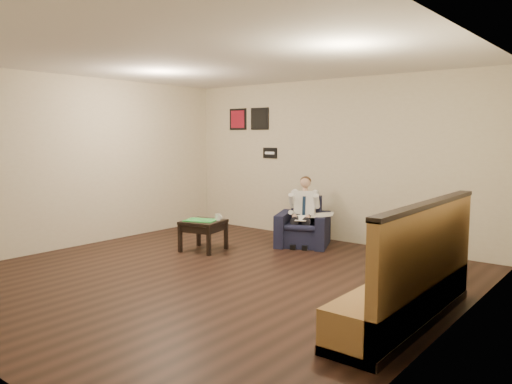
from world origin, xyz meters
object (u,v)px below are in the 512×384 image
Objects in this scene: coffee_mug at (218,217)px; smartphone at (212,219)px; cafe_table at (432,256)px; seated_man at (302,214)px; side_table at (203,236)px; green_folder at (201,220)px; banquette at (404,263)px; armchair at (303,222)px.

smartphone is at bearing 175.02° from coffee_mug.
seated_man is at bearing 162.58° from cafe_table.
seated_man is at bearing 48.69° from side_table.
smartphone reaches higher than side_table.
banquette reaches higher than green_folder.
side_table is 0.31m from smartphone.
seated_man reaches higher than coffee_mug.
green_folder is at bearing -154.79° from seated_man.
side_table is at bearing -154.73° from seated_man.
smartphone is at bearing 162.70° from banquette.
cafe_table is (3.47, 0.28, -0.13)m from smartphone.
seated_man is at bearing 49.17° from coffee_mug.
coffee_mug is (0.19, 0.20, 0.04)m from green_folder.
smartphone is 0.21× the size of cafe_table.
banquette is (2.64, -2.19, 0.05)m from seated_man.
banquette is at bearing -14.65° from side_table.
coffee_mug is at bearing -174.89° from cafe_table.
smartphone is 0.06× the size of banquette.
coffee_mug is (-0.91, -1.05, -0.01)m from seated_man.
banquette is at bearing -81.02° from cafe_table.
smartphone is (0.04, 0.21, -0.00)m from green_folder.
cafe_table is at bearing -40.84° from seated_man.
armchair reaches higher than side_table.
coffee_mug is at bearing -154.24° from seated_man.
banquette reaches higher than seated_man.
armchair reaches higher than cafe_table.
seated_man is 1.84× the size of side_table.
banquette is at bearing -17.78° from coffee_mug.
banquette is 3.26× the size of cafe_table.
seated_man reaches higher than armchair.
coffee_mug is at bearing -150.50° from armchair.
green_folder is at bearing -134.18° from side_table.
side_table is at bearing -151.49° from armchair.
seated_man is 3.43m from banquette.
coffee_mug is 0.04× the size of banquette.
green_folder is at bearing -172.02° from cafe_table.
side_table is 3.85m from banquette.
cafe_table is at bearing 7.59° from side_table.
side_table is at bearing -97.35° from smartphone.
cafe_table is (3.32, 0.30, -0.18)m from coffee_mug.
smartphone is (-1.02, -1.14, 0.09)m from armchair.
banquette is (3.70, -1.15, 0.11)m from smartphone.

